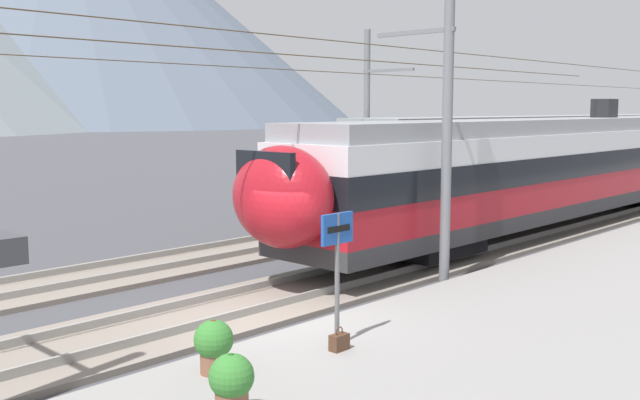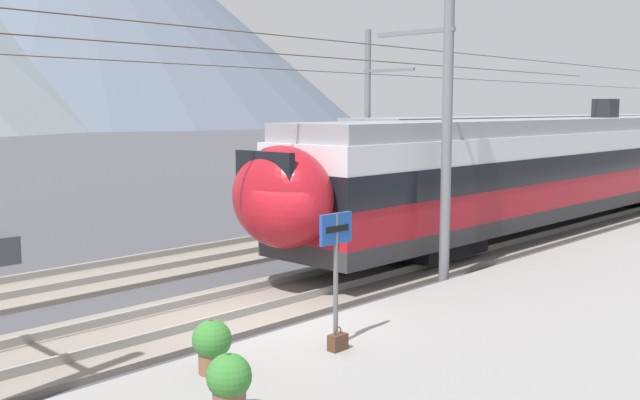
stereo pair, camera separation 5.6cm
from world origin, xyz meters
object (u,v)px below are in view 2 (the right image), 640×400
train_near_platform (550,167)px  platform_sign (336,249)px  catenary_mast_mid (442,118)px  catenary_mast_far_side (371,119)px  potted_plant_by_shelter (229,382)px  train_far_track (563,149)px  handbag_near_sign (338,342)px  potted_plant_platform_edge (212,343)px

train_near_platform → platform_sign: train_near_platform is taller
catenary_mast_mid → catenary_mast_far_side: (7.39, 8.31, -0.19)m
platform_sign → potted_plant_by_shelter: (-3.00, -0.96, -1.13)m
train_near_platform → platform_sign: 15.21m
train_far_track → catenary_mast_far_side: bearing=171.5°
train_near_platform → train_far_track: size_ratio=0.81×
catenary_mast_far_side → platform_sign: size_ratio=21.32×
platform_sign → handbag_near_sign: platform_sign is taller
platform_sign → train_far_track: bearing=18.1°
catenary_mast_far_side → platform_sign: (-13.07, -10.21, -1.85)m
train_far_track → potted_plant_platform_edge: train_far_track is taller
catenary_mast_mid → platform_sign: catenary_mast_mid is taller
potted_plant_by_shelter → train_near_platform: bearing=14.6°
train_far_track → platform_sign: (-25.57, -8.34, -0.29)m
handbag_near_sign → potted_plant_platform_edge: (-2.02, 0.64, 0.32)m
handbag_near_sign → potted_plant_by_shelter: 2.97m
platform_sign → potted_plant_by_shelter: platform_sign is taller
catenary_mast_far_side → handbag_near_sign: (-13.22, -10.40, -3.32)m
handbag_near_sign → potted_plant_platform_edge: potted_plant_platform_edge is taller
train_near_platform → potted_plant_by_shelter: train_near_platform is taller
catenary_mast_far_side → potted_plant_by_shelter: 19.80m
train_far_track → potted_plant_by_shelter: 30.08m
potted_plant_platform_edge → potted_plant_by_shelter: (-0.83, -1.42, 0.02)m
train_far_track → catenary_mast_far_side: (-12.50, 1.87, 1.56)m
potted_plant_platform_edge → platform_sign: bearing=-11.8°
catenary_mast_mid → catenary_mast_far_side: bearing=48.3°
catenary_mast_far_side → handbag_near_sign: bearing=-141.8°
train_far_track → potted_plant_platform_edge: size_ratio=41.07×
potted_plant_platform_edge → potted_plant_by_shelter: 1.64m
handbag_near_sign → potted_plant_by_shelter: size_ratio=0.47×
handbag_near_sign → potted_plant_platform_edge: size_ratio=0.49×
train_near_platform → potted_plant_platform_edge: bearing=-169.2°
platform_sign → potted_plant_platform_edge: bearing=168.2°
train_far_track → catenary_mast_far_side: 12.73m
catenary_mast_mid → potted_plant_by_shelter: bearing=-161.7°
train_far_track → potted_plant_by_shelter: size_ratio=39.27×
train_near_platform → potted_plant_platform_edge: (-16.94, -3.22, -1.43)m
train_near_platform → handbag_near_sign: (-14.91, -3.86, -1.75)m
train_far_track → potted_plant_by_shelter: train_far_track is taller
catenary_mast_mid → potted_plant_platform_edge: bearing=-169.5°
train_far_track → catenary_mast_mid: size_ratio=0.70×
train_far_track → catenary_mast_mid: catenary_mast_mid is taller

